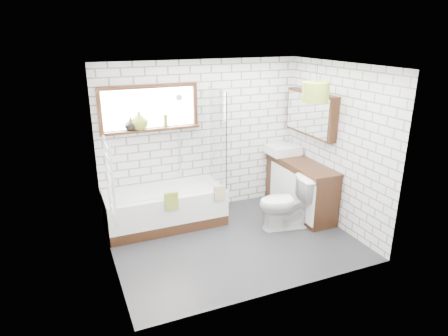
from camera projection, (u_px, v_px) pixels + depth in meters
name	position (u px, v px, depth m)	size (l,w,h in m)	color
floor	(234.00, 241.00, 5.85)	(3.40, 2.60, 0.01)	#242427
ceiling	(235.00, 65.00, 5.03)	(3.40, 2.60, 0.01)	white
wall_back	(202.00, 137.00, 6.57)	(3.40, 0.01, 2.50)	white
wall_front	(284.00, 194.00, 4.30)	(3.40, 0.01, 2.50)	white
wall_left	(106.00, 177.00, 4.81)	(0.01, 2.60, 2.50)	white
wall_right	(336.00, 146.00, 6.07)	(0.01, 2.60, 2.50)	white
window	(149.00, 109.00, 6.04)	(1.52, 0.16, 0.68)	black
towel_radiator	(110.00, 180.00, 4.84)	(0.06, 0.52, 1.00)	white
mirror_cabinet	(311.00, 114.00, 6.43)	(0.16, 1.20, 0.70)	black
shower_riser	(179.00, 135.00, 6.36)	(0.02, 0.02, 1.30)	silver
bathtub	(165.00, 208.00, 6.25)	(1.82, 0.80, 0.59)	white
shower_screen	(217.00, 137.00, 6.23)	(0.02, 0.72, 1.50)	white
towel_green	(171.00, 201.00, 5.81)	(0.20, 0.05, 0.27)	olive
towel_beige	(220.00, 193.00, 6.09)	(0.18, 0.05, 0.24)	tan
vanity	(300.00, 187.00, 6.69)	(0.50, 1.54, 0.88)	black
basin	(283.00, 150.00, 6.93)	(0.51, 0.45, 0.15)	white
tap	(291.00, 145.00, 6.97)	(0.03, 0.03, 0.18)	silver
toilet	(285.00, 203.00, 6.11)	(0.82, 0.47, 0.83)	white
vase_olive	(139.00, 122.00, 6.01)	(0.27, 0.27, 0.28)	olive
vase_dark	(131.00, 125.00, 5.98)	(0.19, 0.19, 0.20)	black
bottle	(166.00, 122.00, 6.17)	(0.06, 0.06, 0.20)	olive
pendant	(316.00, 92.00, 5.61)	(0.38, 0.38, 0.28)	olive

